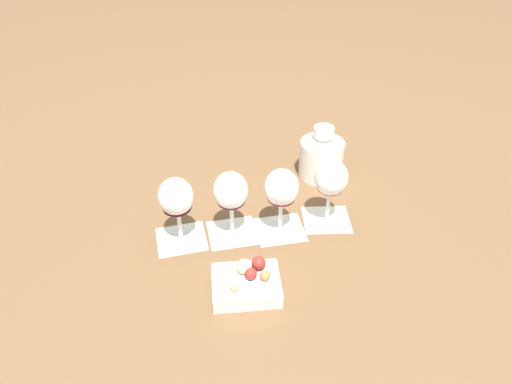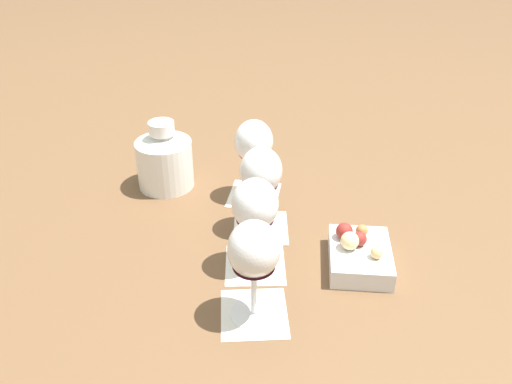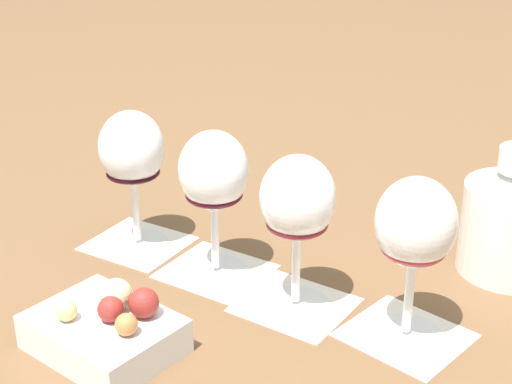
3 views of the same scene
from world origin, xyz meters
The scene contains 11 objects.
ground_plane centered at (0.00, 0.00, 0.00)m, with size 8.00×8.00×0.00m, color brown.
tasting_card_0 centered at (-0.17, -0.06, 0.00)m, with size 0.12×0.12×0.00m.
tasting_card_1 centered at (-0.06, -0.01, 0.00)m, with size 0.14×0.13×0.00m.
tasting_card_2 centered at (0.05, 0.01, 0.00)m, with size 0.14×0.13×0.00m.
tasting_card_3 centered at (0.16, 0.05, 0.00)m, with size 0.14×0.13×0.00m.
wine_glass_0 centered at (-0.17, -0.06, 0.11)m, with size 0.08×0.08×0.17m.
wine_glass_1 centered at (-0.06, -0.01, 0.11)m, with size 0.08×0.08×0.17m.
wine_glass_2 centered at (0.05, 0.01, 0.11)m, with size 0.08×0.08×0.17m.
wine_glass_3 centered at (0.16, 0.05, 0.12)m, with size 0.08×0.08×0.17m.
ceramic_vase centered at (-0.15, -0.25, 0.06)m, with size 0.12×0.12×0.15m.
snack_dish centered at (-0.01, 0.18, 0.02)m, with size 0.15×0.13×0.07m.
Camera 2 is at (0.75, 0.23, 0.59)m, focal length 38.00 mm.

